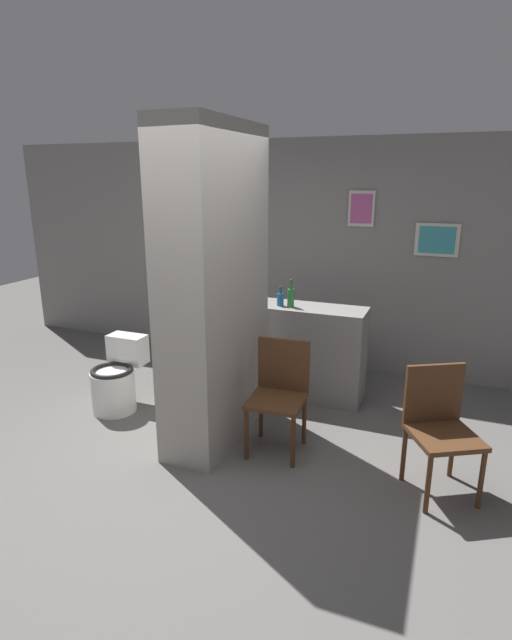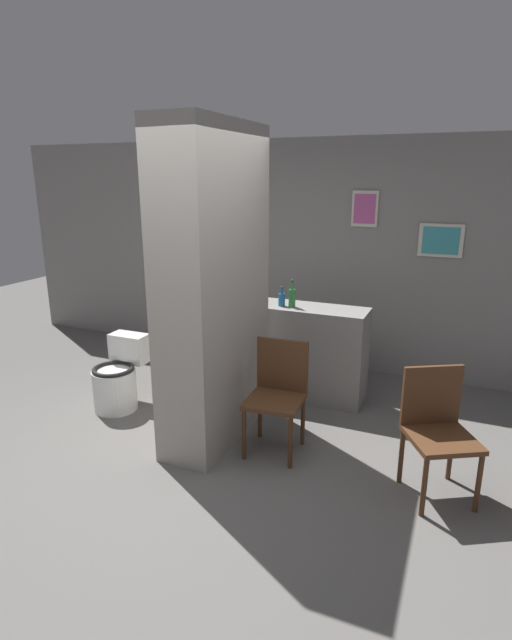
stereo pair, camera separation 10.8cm
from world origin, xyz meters
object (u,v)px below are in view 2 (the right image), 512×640
(chair_by_doorway, at_px, (437,426))
(bicycle, at_px, (221,357))
(toilet, at_px, (118,379))
(bottle_tall, at_px, (292,297))
(chair_near_pillar, at_px, (278,391))

(chair_by_doorway, height_order, bicycle, chair_by_doorway)
(toilet, xyz_separation_m, bicycle, (0.67, 0.89, 0.02))
(bicycle, height_order, bottle_tall, bottle_tall)
(chair_near_pillar, xyz_separation_m, chair_by_doorway, (1.24, -0.12, 0.00))
(bicycle, distance_m, bottle_tall, 1.08)
(toilet, distance_m, bicycle, 1.11)
(toilet, bearing_deg, bottle_tall, 31.86)
(bicycle, bearing_deg, chair_by_doorway, -26.22)
(chair_near_pillar, relative_size, chair_by_doorway, 1.00)
(toilet, height_order, bicycle, toilet)
(bicycle, bearing_deg, chair_near_pillar, -44.06)
(toilet, relative_size, bottle_tall, 2.48)
(bottle_tall, bearing_deg, chair_by_doorway, -37.46)
(chair_near_pillar, xyz_separation_m, bottle_tall, (-0.24, 1.01, 0.54))
(chair_by_doorway, relative_size, bottle_tall, 3.30)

